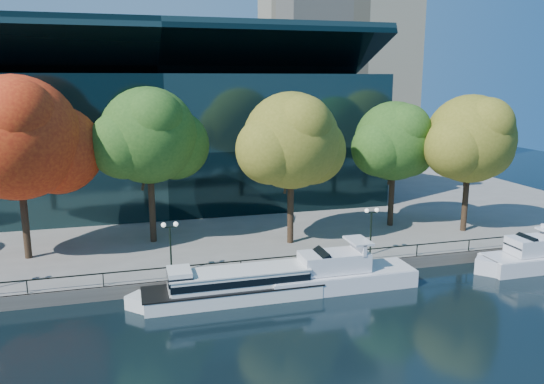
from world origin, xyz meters
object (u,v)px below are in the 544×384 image
object	(u,v)px
tree_4	(396,143)
lamp_2	(371,220)
cruiser_near	(334,274)
tree_1	(20,140)
tour_boat	(229,285)
cruiser_far	(534,256)
tree_5	(472,141)
tree_2	(151,138)
tree_3	(293,143)
lamp_1	(170,236)

from	to	relation	value
tree_4	lamp_2	distance (m)	11.38
cruiser_near	tree_1	size ratio (longest dim) A/B	0.84
tour_boat	lamp_2	size ratio (longest dim) A/B	3.45
cruiser_far	tree_4	bearing A→B (deg)	118.44
cruiser_near	tree_5	xyz separation A→B (m)	(16.83, 7.89, 8.63)
cruiser_far	tree_1	world-z (taller)	tree_1
cruiser_far	tree_5	world-z (taller)	tree_5
tree_1	tree_2	world-z (taller)	tree_1
cruiser_near	tree_1	xyz separation A→B (m)	(-22.65, 10.34, 9.58)
cruiser_far	tree_3	size ratio (longest dim) A/B	0.80
tree_3	lamp_1	world-z (taller)	tree_3
tree_2	tour_boat	bearing A→B (deg)	-70.60
cruiser_far	tree_2	bearing A→B (deg)	156.68
tree_3	tree_4	distance (m)	11.82
tree_1	tree_5	world-z (taller)	tree_1
tree_1	lamp_2	size ratio (longest dim) A/B	3.69
tree_5	lamp_2	xyz separation A→B (m)	(-12.16, -4.27, -5.78)
cruiser_far	lamp_2	distance (m)	13.74
cruiser_near	cruiser_far	size ratio (longest dim) A/B	1.17
tour_boat	cruiser_far	xyz separation A→B (m)	(25.52, -0.47, -0.01)
tree_4	lamp_1	size ratio (longest dim) A/B	3.07
cruiser_far	tree_3	distance (m)	22.12
tree_2	lamp_1	xyz separation A→B (m)	(0.69, -8.66, -6.47)
tree_1	tree_5	distance (m)	39.56
tree_4	lamp_2	world-z (taller)	tree_4
tree_4	tree_1	bearing A→B (deg)	-178.00
lamp_2	tree_4	bearing A→B (deg)	51.89
tree_2	cruiser_far	bearing A→B (deg)	-23.32
tree_2	tree_1	bearing A→B (deg)	-169.19
tree_2	tree_3	xyz separation A→B (m)	(11.88, -3.65, -0.41)
tour_boat	cruiser_far	bearing A→B (deg)	-1.06
tree_3	tree_4	size ratio (longest dim) A/B	1.09
tree_5	lamp_2	world-z (taller)	tree_5
cruiser_near	tree_5	bearing A→B (deg)	25.12
cruiser_near	cruiser_far	world-z (taller)	cruiser_near
tree_1	tour_boat	bearing A→B (deg)	-35.76
tour_boat	tree_4	xyz separation A→B (m)	(18.95, 11.65, 8.23)
tree_4	tree_5	world-z (taller)	tree_5
tree_1	cruiser_near	bearing A→B (deg)	-24.54
tree_1	lamp_2	bearing A→B (deg)	-13.82
cruiser_far	tour_boat	bearing A→B (deg)	178.94
cruiser_far	tree_2	world-z (taller)	tree_2
tour_boat	lamp_2	bearing A→B (deg)	16.39
lamp_1	tour_boat	bearing A→B (deg)	-45.58
tree_1	tree_3	size ratio (longest dim) A/B	1.11
cruiser_near	lamp_2	size ratio (longest dim) A/B	3.11
cruiser_far	tree_3	bearing A→B (deg)	152.84
cruiser_near	tree_4	world-z (taller)	tree_4
lamp_2	tree_1	bearing A→B (deg)	166.18
tree_2	tree_4	size ratio (longest dim) A/B	1.12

